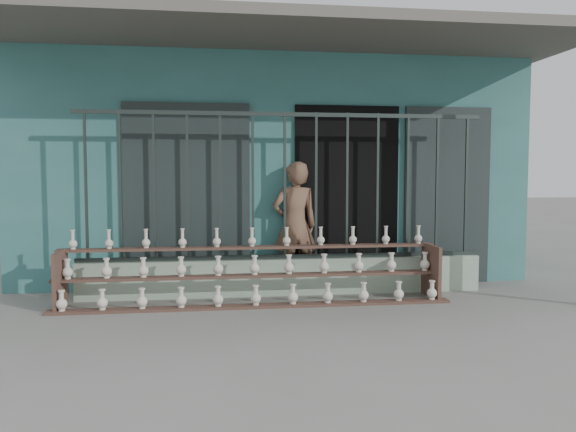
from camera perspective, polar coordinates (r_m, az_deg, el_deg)
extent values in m
plane|color=slate|center=(5.79, 1.36, -10.63)|extent=(60.00, 60.00, 0.00)
cube|color=#326A68|center=(9.87, -2.60, 4.84)|extent=(7.00, 5.00, 3.20)
cube|color=black|center=(7.57, 5.92, 2.02)|extent=(1.40, 0.12, 2.40)
cube|color=black|center=(7.32, -10.19, 1.90)|extent=(1.60, 0.08, 2.40)
cube|color=black|center=(7.98, 15.81, 1.99)|extent=(1.20, 0.08, 2.40)
cube|color=#59544C|center=(6.99, -0.23, 17.98)|extent=(7.40, 2.00, 0.12)
cube|color=#99B399|center=(7.00, -0.33, -6.16)|extent=(5.00, 0.20, 0.45)
cube|color=#283330|center=(6.99, -19.85, 2.85)|extent=(0.03, 0.03, 1.80)
cube|color=#283330|center=(6.91, -16.67, 2.91)|extent=(0.03, 0.03, 1.80)
cube|color=#283330|center=(6.87, -13.43, 2.97)|extent=(0.03, 0.03, 1.80)
cube|color=#283330|center=(6.84, -10.16, 3.01)|extent=(0.03, 0.03, 1.80)
cube|color=#283330|center=(6.83, -6.87, 3.04)|extent=(0.03, 0.03, 1.80)
cube|color=#283330|center=(6.85, -3.59, 3.07)|extent=(0.03, 0.03, 1.80)
cube|color=#283330|center=(6.89, -0.34, 3.08)|extent=(0.03, 0.03, 1.80)
cube|color=#283330|center=(6.95, 2.87, 3.09)|extent=(0.03, 0.03, 1.80)
cube|color=#283330|center=(7.03, 6.01, 3.08)|extent=(0.03, 0.03, 1.80)
cube|color=#283330|center=(7.14, 9.07, 3.07)|extent=(0.03, 0.03, 1.80)
cube|color=#283330|center=(7.26, 12.04, 3.04)|extent=(0.03, 0.03, 1.80)
cube|color=#283330|center=(7.40, 14.89, 3.01)|extent=(0.03, 0.03, 1.80)
cube|color=#283330|center=(7.56, 17.64, 2.98)|extent=(0.03, 0.03, 1.80)
cube|color=#283330|center=(6.93, -0.34, 10.29)|extent=(5.00, 0.04, 0.05)
cube|color=#283330|center=(6.96, -0.33, -4.14)|extent=(5.00, 0.04, 0.05)
cube|color=brown|center=(6.37, -3.29, -9.14)|extent=(4.50, 0.18, 0.03)
cube|color=brown|center=(6.55, -3.48, -6.08)|extent=(4.50, 0.18, 0.03)
cube|color=brown|center=(6.75, -3.65, -3.20)|extent=(4.50, 0.18, 0.03)
cube|color=brown|center=(6.74, -22.12, -6.04)|extent=(0.04, 0.55, 0.64)
cube|color=brown|center=(7.04, 14.33, -5.45)|extent=(0.04, 0.55, 0.64)
imported|color=brown|center=(7.30, 0.71, -0.97)|extent=(0.66, 0.49, 1.66)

